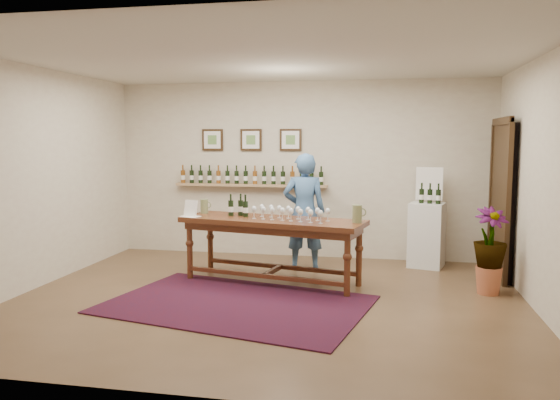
% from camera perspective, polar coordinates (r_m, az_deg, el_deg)
% --- Properties ---
extents(ground, '(6.00, 6.00, 0.00)m').
position_cam_1_polar(ground, '(6.56, -1.35, -10.36)').
color(ground, '#513A24').
rests_on(ground, ground).
extents(room_shell, '(6.00, 6.00, 6.00)m').
position_cam_1_polar(room_shell, '(8.07, 16.36, 0.64)').
color(room_shell, beige).
rests_on(room_shell, ground).
extents(rug, '(3.24, 2.50, 0.02)m').
position_cam_1_polar(rug, '(6.38, -4.57, -10.80)').
color(rug, '#4F0E15').
rests_on(rug, ground).
extents(tasting_table, '(2.52, 1.25, 0.86)m').
position_cam_1_polar(tasting_table, '(7.15, -0.81, -2.98)').
color(tasting_table, '#4A1C12').
rests_on(tasting_table, ground).
extents(table_glasses, '(1.28, 0.61, 0.17)m').
position_cam_1_polar(table_glasses, '(7.01, 1.05, -1.39)').
color(table_glasses, silver).
rests_on(table_glasses, tasting_table).
extents(table_bottles, '(0.29, 0.20, 0.28)m').
position_cam_1_polar(table_bottles, '(7.38, -4.26, -0.60)').
color(table_bottles, black).
rests_on(table_bottles, tasting_table).
extents(pitcher_left, '(0.14, 0.14, 0.20)m').
position_cam_1_polar(pitcher_left, '(7.71, -7.92, -0.65)').
color(pitcher_left, olive).
rests_on(pitcher_left, tasting_table).
extents(pitcher_right, '(0.16, 0.16, 0.22)m').
position_cam_1_polar(pitcher_right, '(6.84, 8.06, -1.44)').
color(pitcher_right, olive).
rests_on(pitcher_right, tasting_table).
extents(menu_card, '(0.29, 0.25, 0.22)m').
position_cam_1_polar(menu_card, '(7.42, -9.31, -0.86)').
color(menu_card, white).
rests_on(menu_card, tasting_table).
extents(display_pedestal, '(0.58, 0.58, 0.95)m').
position_cam_1_polar(display_pedestal, '(8.40, 15.08, -3.53)').
color(display_pedestal, white).
rests_on(display_pedestal, ground).
extents(pedestal_bottles, '(0.28, 0.14, 0.27)m').
position_cam_1_polar(pedestal_bottles, '(8.24, 15.39, 0.56)').
color(pedestal_bottles, black).
rests_on(pedestal_bottles, display_pedestal).
extents(info_sign, '(0.39, 0.12, 0.55)m').
position_cam_1_polar(info_sign, '(8.44, 15.34, 1.64)').
color(info_sign, white).
rests_on(info_sign, display_pedestal).
extents(potted_plant, '(0.63, 0.63, 0.92)m').
position_cam_1_polar(potted_plant, '(7.14, 21.06, -4.97)').
color(potted_plant, '#AF5C3A').
rests_on(potted_plant, ground).
extents(person, '(0.67, 0.49, 1.69)m').
position_cam_1_polar(person, '(7.90, 2.55, -1.23)').
color(person, '#3C608E').
rests_on(person, ground).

